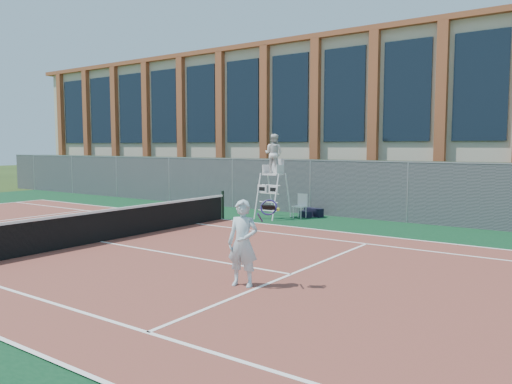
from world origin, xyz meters
The scene contains 12 objects.
ground centered at (0.00, 0.00, 0.00)m, with size 120.00×120.00×0.00m, color #233814.
apron centered at (0.00, 1.00, 0.01)m, with size 36.00×20.00×0.01m, color #0B311A.
tennis_court centered at (0.00, 0.00, 0.02)m, with size 23.77×10.97×0.02m, color brown.
tennis_net centered at (0.00, 0.00, 0.54)m, with size 0.10×11.30×1.10m.
fence centered at (0.00, 8.80, 1.10)m, with size 40.00×0.06×2.20m, color #595E60, non-canonical shape.
hedge centered at (0.00, 10.00, 1.10)m, with size 40.00×1.40×2.20m, color black.
building centered at (0.00, 17.95, 4.15)m, with size 45.00×10.60×8.22m.
umpire_chair centered at (1.36, 7.04, 2.40)m, with size 0.92×1.41×3.28m.
plastic_chair centered at (2.24, 7.64, 0.56)m, with size 0.46×0.46×0.94m.
sports_bag_near centered at (2.45, 8.29, 0.17)m, with size 0.77×0.31×0.33m, color black.
sports_bag_far centered at (2.28, 7.94, 0.12)m, with size 0.56×0.24×0.22m, color black.
tennis_player centered at (6.08, -1.31, 0.89)m, with size 1.00×0.72×1.72m.
Camera 1 is at (11.82, -9.04, 2.78)m, focal length 35.00 mm.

